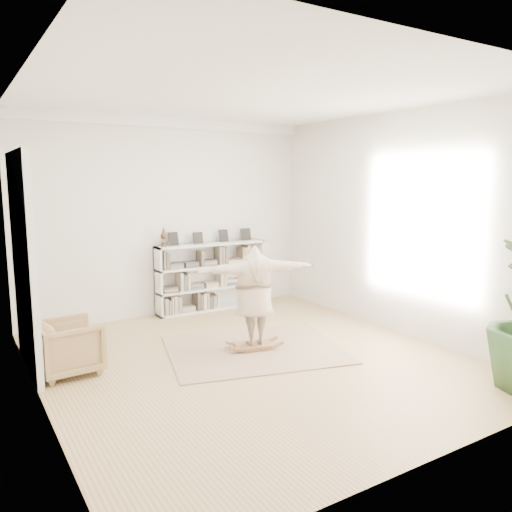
{
  "coord_description": "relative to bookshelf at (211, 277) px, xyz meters",
  "views": [
    {
      "loc": [
        -3.49,
        -5.7,
        2.49
      ],
      "look_at": [
        0.28,
        0.4,
        1.4
      ],
      "focal_mm": 35.0,
      "sensor_mm": 36.0,
      "label": 1
    }
  ],
  "objects": [
    {
      "name": "rocker_board",
      "position": [
        -0.53,
        -2.46,
        -0.56
      ],
      "size": [
        0.63,
        0.47,
        0.12
      ],
      "rotation": [
        0.0,
        0.0,
        -0.25
      ],
      "color": "olive",
      "rests_on": "rug"
    },
    {
      "name": "bookshelf",
      "position": [
        0.0,
        0.0,
        0.0
      ],
      "size": [
        2.2,
        0.35,
        1.64
      ],
      "color": "silver",
      "rests_on": "floor"
    },
    {
      "name": "room_shell",
      "position": [
        -0.74,
        0.12,
        2.87
      ],
      "size": [
        6.0,
        6.0,
        6.0
      ],
      "color": "silver",
      "rests_on": "floor"
    },
    {
      "name": "person",
      "position": [
        -0.53,
        -2.46,
        0.24
      ],
      "size": [
        1.87,
        0.93,
        1.47
      ],
      "primitive_type": "imported",
      "rotation": [
        0.0,
        0.0,
        2.89
      ],
      "color": "#BCA48D",
      "rests_on": "rocker_board"
    },
    {
      "name": "doors",
      "position": [
        -3.45,
        -1.52,
        0.76
      ],
      "size": [
        0.09,
        1.78,
        2.92
      ],
      "color": "white",
      "rests_on": "floor"
    },
    {
      "name": "rug",
      "position": [
        -0.53,
        -2.46,
        -0.63
      ],
      "size": [
        2.92,
        2.56,
        0.02
      ],
      "primitive_type": "cube",
      "rotation": [
        0.0,
        0.0,
        -0.25
      ],
      "color": "tan",
      "rests_on": "floor"
    },
    {
      "name": "floor",
      "position": [
        -0.74,
        -2.82,
        -0.64
      ],
      "size": [
        6.0,
        6.0,
        0.0
      ],
      "primitive_type": "plane",
      "color": "#9B7D50",
      "rests_on": "ground"
    },
    {
      "name": "armchair",
      "position": [
        -3.03,
        -1.96,
        -0.28
      ],
      "size": [
        0.83,
        0.81,
        0.7
      ],
      "primitive_type": "imported",
      "rotation": [
        0.0,
        0.0,
        1.65
      ],
      "color": "tan",
      "rests_on": "floor"
    }
  ]
}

